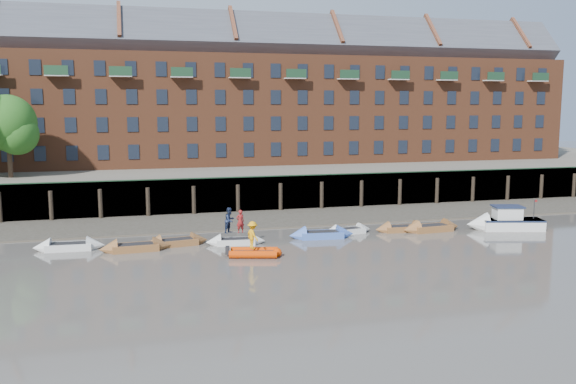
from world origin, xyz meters
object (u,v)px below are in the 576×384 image
object	(u,v)px
rowboat_3	(236,241)
rib_tender	(256,253)
rowboat_7	(431,228)
motor_launch	(499,222)
person_rib_crew	(253,235)
rowboat_6	(402,228)
rowboat_0	(69,246)
rowboat_2	(176,242)
rowboat_5	(348,231)
person_rower_b	(230,220)
rowboat_4	(322,235)
rowboat_1	(135,247)
person_rower_a	(240,221)

from	to	relation	value
rowboat_3	rib_tender	xyz separation A→B (m)	(0.70, -3.74, 0.04)
rowboat_7	rib_tender	distance (m)	15.51
motor_launch	person_rib_crew	bearing A→B (deg)	24.07
rowboat_6	rowboat_3	bearing A→B (deg)	-173.03
rowboat_0	rowboat_6	xyz separation A→B (m)	(24.56, -0.02, -0.02)
rowboat_2	rowboat_5	world-z (taller)	rowboat_2
person_rower_b	person_rib_crew	size ratio (longest dim) A/B	1.02
rowboat_4	rowboat_1	bearing A→B (deg)	-171.97
person_rower_b	person_rib_crew	xyz separation A→B (m)	(0.85, -3.94, -0.29)
rowboat_5	rowboat_2	bearing A→B (deg)	173.93
rowboat_7	rib_tender	world-z (taller)	rowboat_7
rowboat_3	rowboat_6	bearing A→B (deg)	10.64
rowboat_1	rowboat_7	bearing A→B (deg)	-1.58
rowboat_1	motor_launch	world-z (taller)	motor_launch
rowboat_5	motor_launch	size ratio (longest dim) A/B	0.66
rowboat_2	rowboat_7	xyz separation A→B (m)	(19.64, -0.08, 0.02)
rowboat_2	motor_launch	world-z (taller)	motor_launch
person_rower_b	rowboat_5	bearing A→B (deg)	-35.72
rowboat_2	rib_tender	size ratio (longest dim) A/B	1.34
rowboat_5	person_rib_crew	distance (m)	10.08
rowboat_7	person_rower_a	xyz separation A→B (m)	(-15.22, -0.65, 1.38)
rowboat_6	person_rib_crew	distance (m)	13.82
rowboat_0	person_rib_crew	size ratio (longest dim) A/B	2.66
rowboat_5	rowboat_3	bearing A→B (deg)	-179.94
rowboat_2	rib_tender	xyz separation A→B (m)	(4.77, -4.48, 0.02)
rowboat_0	rowboat_5	xyz separation A→B (m)	(20.21, 0.30, -0.04)
rowboat_4	person_rower_b	size ratio (longest dim) A/B	2.72
rowboat_0	motor_launch	size ratio (longest dim) A/B	0.76
rowboat_2	person_rib_crew	size ratio (longest dim) A/B	2.61
person_rower_b	rowboat_4	bearing A→B (deg)	-41.14
rowboat_4	person_rower_b	bearing A→B (deg)	-172.04
person_rower_b	person_rib_crew	world-z (taller)	person_rower_b
rowboat_1	motor_launch	size ratio (longest dim) A/B	0.78
rowboat_2	person_rib_crew	distance (m)	6.53
rowboat_3	motor_launch	xyz separation A→B (m)	(21.06, -0.15, 0.41)
rowboat_6	person_rower_b	size ratio (longest dim) A/B	2.40
rowboat_6	motor_launch	world-z (taller)	motor_launch
rowboat_7	person_rower_a	world-z (taller)	person_rower_a
rowboat_3	person_rib_crew	world-z (taller)	person_rib_crew
rowboat_4	rib_tender	world-z (taller)	rowboat_4
rowboat_7	rowboat_6	bearing A→B (deg)	161.77
rowboat_0	rowboat_6	world-z (taller)	rowboat_0
rowboat_4	rowboat_5	size ratio (longest dim) A/B	1.21
rowboat_2	person_rib_crew	bearing A→B (deg)	-54.38
rowboat_4	motor_launch	size ratio (longest dim) A/B	0.80
person_rower_a	rowboat_3	bearing A→B (deg)	-13.23
rowboat_3	rowboat_6	distance (m)	13.37
rib_tender	person_rower_b	bearing A→B (deg)	120.65
rowboat_3	rowboat_4	distance (m)	6.55
rowboat_5	motor_launch	xyz separation A→B (m)	(12.09, -1.65, 0.42)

